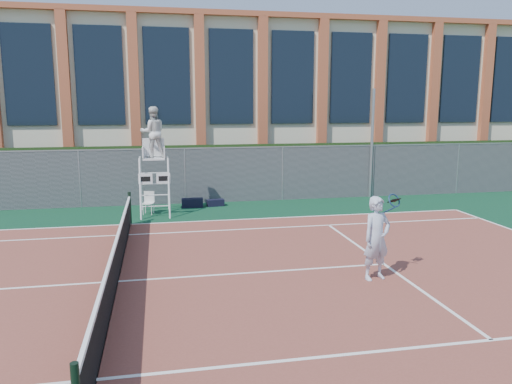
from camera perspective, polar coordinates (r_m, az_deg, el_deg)
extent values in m
plane|color=#233814|center=(11.76, -15.54, -9.96)|extent=(120.00, 120.00, 0.00)
cube|color=#0C3525|center=(12.70, -15.21, -8.42)|extent=(36.00, 20.00, 0.01)
cube|color=brown|center=(11.75, -15.55, -9.87)|extent=(23.77, 10.97, 0.02)
cylinder|color=black|center=(17.00, -14.23, -1.81)|extent=(0.10, 0.10, 1.10)
cube|color=black|center=(11.61, -15.65, -7.83)|extent=(0.03, 11.00, 0.86)
cube|color=white|center=(11.48, -15.76, -5.66)|extent=(0.06, 11.20, 0.07)
cube|color=black|center=(21.25, -13.68, 2.04)|extent=(40.00, 1.40, 2.20)
cube|color=beige|center=(29.05, -13.24, 9.87)|extent=(44.00, 10.00, 8.00)
cube|color=#AC5132|center=(29.34, -13.58, 17.89)|extent=(45.00, 10.60, 0.25)
cylinder|color=#9EA0A5|center=(21.68, 13.10, 5.38)|extent=(0.12, 0.12, 4.58)
cylinder|color=white|center=(17.74, -13.09, 0.27)|extent=(0.06, 0.59, 2.13)
cylinder|color=white|center=(17.73, -9.91, 0.37)|extent=(0.06, 0.59, 2.13)
cylinder|color=white|center=(18.82, -12.98, 0.82)|extent=(0.06, 0.59, 2.13)
cylinder|color=white|center=(18.81, -9.99, 0.92)|extent=(0.06, 0.59, 2.13)
cube|color=white|center=(18.13, -11.60, 3.76)|extent=(0.76, 0.66, 0.06)
cube|color=white|center=(18.40, -11.64, 5.04)|extent=(0.76, 0.05, 0.66)
cube|color=white|center=(17.79, -12.52, 1.47)|extent=(0.48, 0.03, 0.37)
cube|color=white|center=(17.78, -10.55, 1.54)|extent=(0.48, 0.03, 0.37)
imported|color=silver|center=(18.11, -11.70, 6.70)|extent=(0.97, 0.80, 1.80)
cube|color=silver|center=(18.44, -12.21, -1.28)|extent=(0.46, 0.46, 0.04)
cube|color=silver|center=(18.56, -12.10, -0.52)|extent=(0.38, 0.13, 0.40)
cylinder|color=silver|center=(18.38, -12.77, -1.99)|extent=(0.03, 0.03, 0.38)
cylinder|color=silver|center=(18.30, -11.85, -2.01)|extent=(0.03, 0.03, 0.38)
cylinder|color=silver|center=(18.67, -12.52, -1.80)|extent=(0.03, 0.03, 0.38)
cylinder|color=silver|center=(18.59, -11.61, -1.82)|extent=(0.03, 0.03, 0.38)
cube|color=black|center=(19.42, -7.29, -1.23)|extent=(0.83, 0.36, 0.35)
cube|color=black|center=(19.55, -4.66, -1.23)|extent=(0.69, 0.37, 0.26)
imported|color=#B2BDD6|center=(11.54, 13.62, -5.16)|extent=(0.79, 0.62, 1.90)
torus|color=#142A4B|center=(11.80, 15.51, -0.93)|extent=(0.38, 0.30, 0.30)
sphere|color=#CCE533|center=(12.01, 15.55, -0.99)|extent=(0.07, 0.07, 0.07)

